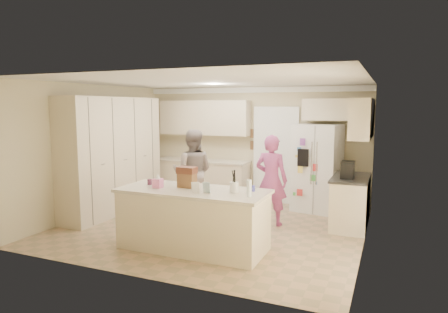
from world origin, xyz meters
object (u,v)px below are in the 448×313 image
at_px(island_base, 193,221).
at_px(tissue_box, 158,183).
at_px(dollhouse_body, 187,180).
at_px(utensil_crock, 234,187).
at_px(coffee_maker, 348,170).
at_px(teen_girl, 271,180).
at_px(refrigerator, 317,168).
at_px(teen_boy, 192,172).

relative_size(island_base, tissue_box, 15.71).
relative_size(island_base, dollhouse_body, 8.46).
height_order(utensil_crock, tissue_box, utensil_crock).
bearing_deg(utensil_crock, tissue_box, -172.87).
bearing_deg(coffee_maker, teen_girl, -170.84).
bearing_deg(refrigerator, tissue_box, -111.11).
height_order(tissue_box, teen_girl, teen_girl).
bearing_deg(teen_girl, tissue_box, 58.09).
relative_size(island_base, utensil_crock, 14.67).
xyz_separation_m(dollhouse_body, teen_girl, (0.89, 1.59, -0.20)).
bearing_deg(island_base, tissue_box, -169.70).
height_order(refrigerator, dollhouse_body, refrigerator).
distance_m(utensil_crock, teen_girl, 1.65).
bearing_deg(coffee_maker, dollhouse_body, -140.71).
relative_size(dollhouse_body, teen_boy, 0.15).
distance_m(island_base, dollhouse_body, 0.62).
distance_m(utensil_crock, tissue_box, 1.21).
distance_m(coffee_maker, utensil_crock, 2.32).
xyz_separation_m(island_base, tissue_box, (-0.55, -0.10, 0.56)).
xyz_separation_m(coffee_maker, utensil_crock, (-1.40, -1.85, -0.07)).
xyz_separation_m(tissue_box, dollhouse_body, (0.40, 0.20, 0.04)).
relative_size(refrigerator, coffee_maker, 6.00).
height_order(coffee_maker, tissue_box, coffee_maker).
xyz_separation_m(coffee_maker, tissue_box, (-2.60, -2.00, -0.07)).
relative_size(coffee_maker, island_base, 0.14).
distance_m(coffee_maker, dollhouse_body, 2.84).
bearing_deg(island_base, teen_girl, 66.42).
distance_m(island_base, utensil_crock, 0.86).
height_order(coffee_maker, teen_boy, teen_boy).
relative_size(tissue_box, dollhouse_body, 0.54).
xyz_separation_m(island_base, dollhouse_body, (-0.15, 0.10, 0.60)).
height_order(refrigerator, teen_girl, refrigerator).
relative_size(refrigerator, teen_girl, 1.08).
xyz_separation_m(refrigerator, teen_girl, (-0.60, -1.30, -0.07)).
relative_size(refrigerator, dollhouse_body, 6.92).
relative_size(utensil_crock, teen_boy, 0.09).
bearing_deg(utensil_crock, teen_girl, 86.97).
distance_m(refrigerator, tissue_box, 3.62).
relative_size(utensil_crock, tissue_box, 1.07).
bearing_deg(island_base, dollhouse_body, 146.31).
height_order(tissue_box, teen_boy, teen_boy).
relative_size(tissue_box, teen_boy, 0.08).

